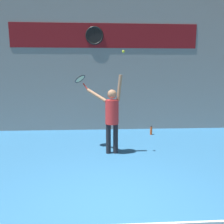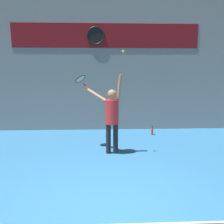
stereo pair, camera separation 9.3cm
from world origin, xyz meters
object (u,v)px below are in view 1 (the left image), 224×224
Objects in this scene: tennis_ball at (123,52)px; water_bottle at (151,131)px; scoreboard_clock at (94,35)px; tennis_racket at (80,80)px; tennis_player at (112,114)px.

tennis_ball is 3.34m from water_bottle.
scoreboard_clock reaches higher than water_bottle.
tennis_racket is 3.18m from water_bottle.
tennis_player is at bearing -31.41° from tennis_racket.
tennis_racket is 1.38× the size of water_bottle.
tennis_ball is (0.28, -0.13, 1.58)m from tennis_player.
tennis_player is 1.61m from tennis_ball.
scoreboard_clock is at bearing 100.69° from tennis_player.
tennis_ball is at bearing -29.76° from tennis_racket.
tennis_ball is at bearing -123.10° from water_bottle.
tennis_player is at bearing -79.31° from scoreboard_clock.
tennis_player reaches higher than tennis_racket.
water_bottle is at bearing -22.04° from scoreboard_clock.
scoreboard_clock reaches higher than tennis_ball.
scoreboard_clock is 1.49× the size of tennis_racket.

